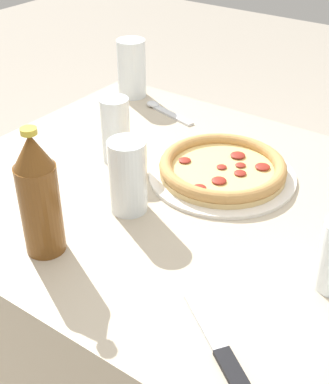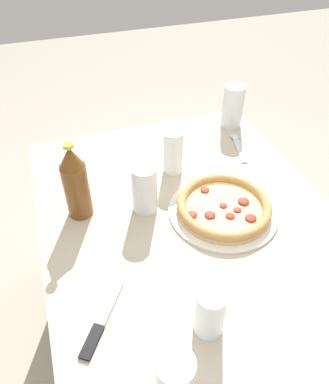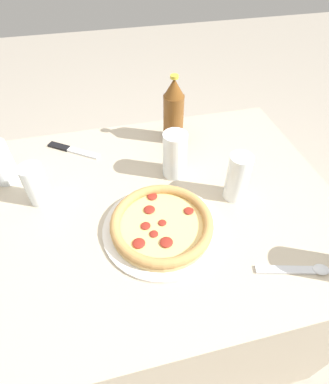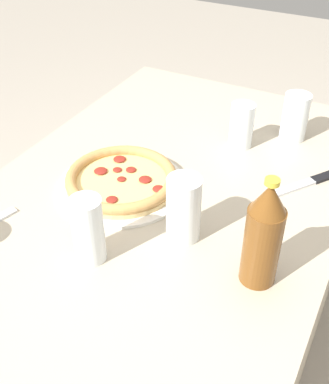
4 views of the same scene
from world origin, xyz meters
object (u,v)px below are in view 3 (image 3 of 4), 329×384
Objects in this scene: beer_bottle at (174,111)px; knife at (71,150)px; pizza_margherita at (162,224)px; glass_cola at (37,186)px; spoon at (303,270)px; glass_water at (1,164)px; glass_iced_tea at (237,178)px; glass_red_wine at (175,156)px.

beer_bottle reaches higher than knife.
pizza_margherita is 2.54× the size of glass_cola.
glass_cola is at bearing 147.88° from spoon.
glass_cola reaches higher than spoon.
knife is at bearing 27.59° from glass_water.
glass_iced_tea is 0.70m from glass_water.
glass_water reaches higher than glass_cola.
pizza_margherita reaches higher than spoon.
glass_water reaches higher than knife.
spoon is at bearing -62.80° from glass_red_wine.
glass_red_wine is at bearing -31.59° from knife.
glass_red_wine is at bearing 136.57° from glass_iced_tea.
glass_iced_tea is at bearing -35.71° from knife.
glass_red_wine reaches higher than pizza_margherita.
glass_iced_tea reaches higher than glass_water.
beer_bottle is at bearing -2.34° from knife.
pizza_margherita is 0.37m from glass_cola.
knife is at bearing 68.12° from glass_cola.
pizza_margherita is 1.81× the size of knife.
pizza_margherita is at bearing -30.56° from glass_cola.
pizza_margherita is at bearing 146.29° from spoon.
glass_iced_tea is 0.62× the size of beer_bottle.
glass_iced_tea is 1.19× the size of glass_cola.
knife is at bearing 144.29° from glass_iced_tea.
beer_bottle is (0.45, 0.20, 0.06)m from glass_cola.
knife is 1.00× the size of spoon.
glass_iced_tea is 0.56m from glass_cola.
glass_red_wine reaches higher than glass_water.
pizza_margherita is at bearing -60.44° from knife.
knife is (-0.46, 0.33, -0.07)m from glass_iced_tea.
spoon is (0.62, -0.39, -0.05)m from glass_cola.
beer_bottle reaches higher than glass_water.
glass_water is 0.89× the size of glass_red_wine.
glass_red_wine is 0.38m from knife.
spoon is at bearing -76.64° from glass_iced_tea.
beer_bottle is (-0.10, 0.32, 0.04)m from glass_iced_tea.
glass_water is 0.23m from knife.
spoon is at bearing -74.21° from beer_bottle.
spoon is at bearing -34.85° from glass_water.
glass_iced_tea is 0.20m from glass_red_wine.
beer_bottle is at bearing 71.25° from pizza_margherita.
glass_cola is at bearing -111.88° from knife.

